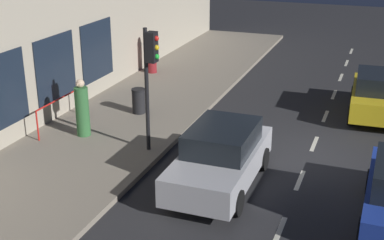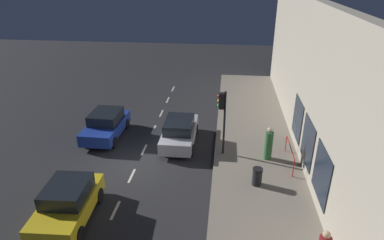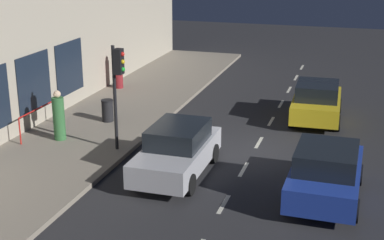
{
  "view_description": "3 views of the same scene",
  "coord_description": "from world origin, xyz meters",
  "px_view_note": "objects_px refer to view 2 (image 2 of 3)",
  "views": [
    {
      "loc": [
        -1.74,
        14.43,
        6.51
      ],
      "look_at": [
        2.78,
        2.35,
        1.61
      ],
      "focal_mm": 49.88,
      "sensor_mm": 36.0,
      "label": 1
    },
    {
      "loc": [
        4.48,
        -14.57,
        9.52
      ],
      "look_at": [
        2.75,
        1.52,
        2.04
      ],
      "focal_mm": 31.4,
      "sensor_mm": 36.0,
      "label": 2
    },
    {
      "loc": [
        -3.38,
        18.08,
        7.08
      ],
      "look_at": [
        1.25,
        3.14,
        2.02
      ],
      "focal_mm": 53.04,
      "sensor_mm": 36.0,
      "label": 3
    }
  ],
  "objects_px": {
    "traffic_light": "(222,109)",
    "trash_bin": "(257,176)",
    "parked_car_2": "(106,125)",
    "pedestrian_1": "(268,145)",
    "parked_car_1": "(68,203)",
    "parked_car_0": "(180,131)"
  },
  "relations": [
    {
      "from": "traffic_light",
      "to": "parked_car_0",
      "type": "relative_size",
      "value": 0.86
    },
    {
      "from": "traffic_light",
      "to": "trash_bin",
      "type": "relative_size",
      "value": 4.11
    },
    {
      "from": "parked_car_1",
      "to": "traffic_light",
      "type": "bearing_deg",
      "value": -138.81
    },
    {
      "from": "pedestrian_1",
      "to": "traffic_light",
      "type": "bearing_deg",
      "value": -167.51
    },
    {
      "from": "parked_car_0",
      "to": "pedestrian_1",
      "type": "bearing_deg",
      "value": -15.51
    },
    {
      "from": "parked_car_0",
      "to": "parked_car_1",
      "type": "height_order",
      "value": "same"
    },
    {
      "from": "parked_car_0",
      "to": "parked_car_1",
      "type": "xyz_separation_m",
      "value": [
        -3.61,
        -6.82,
        -0.0
      ]
    },
    {
      "from": "traffic_light",
      "to": "parked_car_2",
      "type": "xyz_separation_m",
      "value": [
        -6.97,
        1.52,
        -1.95
      ]
    },
    {
      "from": "parked_car_2",
      "to": "pedestrian_1",
      "type": "distance_m",
      "value": 9.63
    },
    {
      "from": "parked_car_0",
      "to": "pedestrian_1",
      "type": "xyz_separation_m",
      "value": [
        4.91,
        -1.39,
        0.19
      ]
    },
    {
      "from": "parked_car_1",
      "to": "trash_bin",
      "type": "bearing_deg",
      "value": -161.3
    },
    {
      "from": "parked_car_2",
      "to": "traffic_light",
      "type": "bearing_deg",
      "value": 168.42
    },
    {
      "from": "parked_car_2",
      "to": "pedestrian_1",
      "type": "relative_size",
      "value": 2.2
    },
    {
      "from": "traffic_light",
      "to": "pedestrian_1",
      "type": "distance_m",
      "value": 3.06
    },
    {
      "from": "parked_car_0",
      "to": "pedestrian_1",
      "type": "relative_size",
      "value": 2.3
    },
    {
      "from": "traffic_light",
      "to": "parked_car_2",
      "type": "distance_m",
      "value": 7.39
    },
    {
      "from": "parked_car_1",
      "to": "pedestrian_1",
      "type": "height_order",
      "value": "pedestrian_1"
    },
    {
      "from": "parked_car_0",
      "to": "trash_bin",
      "type": "height_order",
      "value": "parked_car_0"
    },
    {
      "from": "traffic_light",
      "to": "parked_car_1",
      "type": "height_order",
      "value": "traffic_light"
    },
    {
      "from": "traffic_light",
      "to": "trash_bin",
      "type": "height_order",
      "value": "traffic_light"
    },
    {
      "from": "parked_car_2",
      "to": "trash_bin",
      "type": "bearing_deg",
      "value": 154.78
    },
    {
      "from": "parked_car_1",
      "to": "trash_bin",
      "type": "relative_size",
      "value": 4.46
    }
  ]
}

